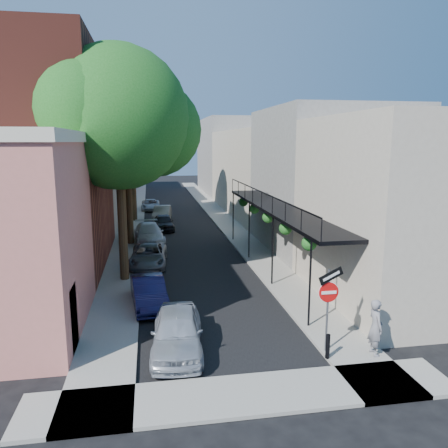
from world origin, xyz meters
name	(u,v)px	position (x,y,z in m)	size (l,w,h in m)	color
ground	(238,378)	(0.00, 0.00, 0.00)	(160.00, 160.00, 0.00)	black
road_surface	(176,215)	(0.00, 30.00, 0.01)	(6.00, 64.00, 0.01)	black
sidewalk_left	(134,215)	(-4.00, 30.00, 0.06)	(2.00, 64.00, 0.12)	gray
sidewalk_right	(217,213)	(4.00, 30.00, 0.06)	(2.00, 64.00, 0.12)	gray
sidewalk_cross	(246,395)	(0.00, -1.00, 0.06)	(12.00, 2.00, 0.12)	gray
buildings_left	(70,165)	(-9.30, 28.76, 4.94)	(10.10, 59.10, 12.00)	#D4766D
buildings_right	(269,168)	(8.99, 29.49, 4.42)	(9.80, 55.00, 10.00)	#BEB29D
sign_post	(329,295)	(3.16, 0.97, 2.04)	(0.89, 0.17, 2.99)	#595B60
bollard	(328,346)	(3.00, 0.50, 0.52)	(0.14, 0.14, 0.80)	black
oak_near	(128,121)	(-3.37, 10.26, 7.88)	(7.48, 6.80, 11.42)	#322314
oak_mid	(133,140)	(-3.42, 18.23, 7.06)	(6.60, 6.00, 10.20)	#322314
oak_far	(137,126)	(-3.35, 27.27, 8.26)	(7.70, 7.00, 11.90)	#322314
parked_car_a	(177,331)	(-1.67, 2.01, 0.70)	(1.66, 4.13, 1.41)	#9BA2AC
parked_car_b	(149,292)	(-2.60, 6.27, 0.63)	(1.33, 3.80, 1.25)	#121137
parked_car_c	(149,256)	(-2.60, 12.51, 0.60)	(1.99, 4.31, 1.20)	slate
parked_car_d	(149,234)	(-2.56, 18.30, 0.67)	(1.89, 4.65, 1.35)	silver
parked_car_e	(164,222)	(-1.40, 22.75, 0.62)	(1.47, 3.65, 1.24)	black
parked_car_f	(162,213)	(-1.40, 26.90, 0.67)	(1.41, 4.06, 1.34)	gray
parked_car_g	(151,205)	(-2.38, 33.33, 0.56)	(1.85, 4.01, 1.11)	gray
pedestrian	(376,327)	(4.60, 0.50, 1.05)	(0.68, 0.44, 1.86)	slate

